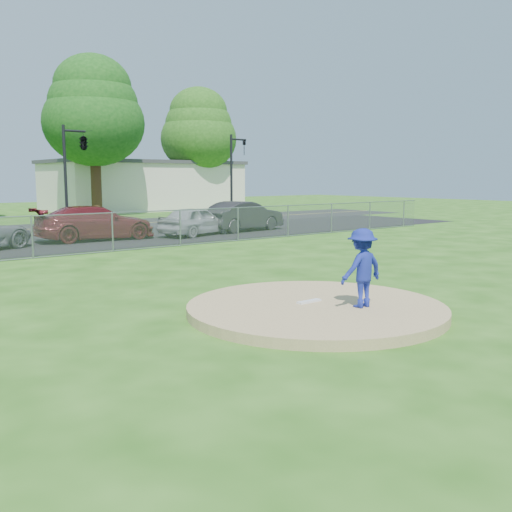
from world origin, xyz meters
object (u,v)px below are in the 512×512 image
at_px(tree_far_right, 199,129).
at_px(parked_car_darkred, 96,223).
at_px(tree_right, 93,110).
at_px(commercial_building, 143,185).
at_px(parked_car_pearl, 196,221).
at_px(parked_car_charcoal, 243,216).
at_px(traffic_signal_center, 82,144).
at_px(pitcher, 362,268).
at_px(traffic_signal_right, 234,169).

bearing_deg(tree_far_right, parked_car_darkred, -133.69).
bearing_deg(tree_far_right, tree_right, -164.74).
distance_m(commercial_building, parked_car_pearl, 24.50).
bearing_deg(parked_car_charcoal, parked_car_pearl, 89.42).
height_order(traffic_signal_center, pitcher, traffic_signal_center).
bearing_deg(traffic_signal_center, parked_car_darkred, -107.53).
height_order(tree_right, traffic_signal_center, tree_right).
bearing_deg(commercial_building, parked_car_pearl, -111.88).
bearing_deg(parked_car_pearl, pitcher, 141.05).
bearing_deg(parked_car_pearl, tree_far_right, -51.04).
distance_m(parked_car_pearl, parked_car_charcoal, 3.30).
height_order(parked_car_darkred, parked_car_charcoal, parked_car_charcoal).
distance_m(pitcher, parked_car_charcoal, 19.10).
relative_size(traffic_signal_center, pitcher, 3.48).
bearing_deg(tree_far_right, parked_car_pearl, -123.65).
bearing_deg(traffic_signal_right, commercial_building, 83.71).
xyz_separation_m(tree_right, traffic_signal_center, (-5.03, -10.00, -3.04)).
bearing_deg(traffic_signal_center, parked_car_pearl, -66.45).
xyz_separation_m(tree_right, parked_car_pearl, (-2.11, -16.70, -6.93)).
bearing_deg(commercial_building, tree_right, -139.40).
bearing_deg(traffic_signal_center, tree_far_right, 39.04).
xyz_separation_m(parked_car_pearl, parked_car_charcoal, (3.27, 0.43, 0.07)).
height_order(traffic_signal_right, parked_car_darkred, traffic_signal_right).
distance_m(tree_far_right, parked_car_charcoal, 22.52).
bearing_deg(pitcher, tree_far_right, -115.57).
height_order(tree_far_right, traffic_signal_center, tree_far_right).
xyz_separation_m(commercial_building, pitcher, (-15.47, -38.77, -1.15)).
distance_m(tree_far_right, traffic_signal_right, 14.69).
bearing_deg(parked_car_pearl, parked_car_darkred, 60.02).
xyz_separation_m(pitcher, parked_car_charcoal, (9.62, 16.50, -0.21)).
bearing_deg(traffic_signal_center, tree_right, 63.29).
height_order(traffic_signal_center, parked_car_darkred, traffic_signal_center).
height_order(tree_right, tree_far_right, tree_right).
relative_size(commercial_building, tree_far_right, 1.53).
height_order(traffic_signal_center, parked_car_pearl, traffic_signal_center).
bearing_deg(parked_car_pearl, tree_right, -24.60).
bearing_deg(tree_far_right, traffic_signal_right, -113.91).
xyz_separation_m(traffic_signal_right, parked_car_charcoal, (-4.08, -6.27, -2.57)).
xyz_separation_m(tree_far_right, traffic_signal_right, (-5.76, -13.00, -3.70)).
bearing_deg(tree_right, tree_far_right, 15.26).
relative_size(commercial_building, parked_car_darkred, 3.06).
relative_size(commercial_building, traffic_signal_center, 2.93).
relative_size(tree_right, tree_far_right, 1.08).
relative_size(commercial_building, pitcher, 10.19).
height_order(tree_right, parked_car_darkred, tree_right).
bearing_deg(parked_car_pearl, parked_car_charcoal, -99.87).
bearing_deg(tree_far_right, pitcher, -118.56).
distance_m(traffic_signal_center, traffic_signal_right, 10.34).
height_order(commercial_building, tree_right, tree_right).
distance_m(pitcher, parked_car_darkred, 17.20).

